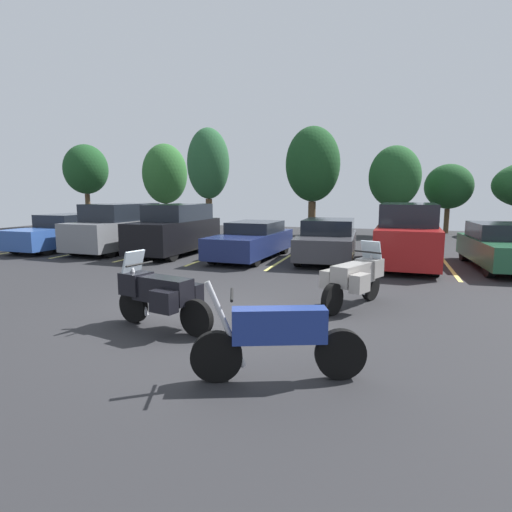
{
  "coord_description": "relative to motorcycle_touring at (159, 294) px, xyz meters",
  "views": [
    {
      "loc": [
        3.33,
        -7.17,
        2.37
      ],
      "look_at": [
        0.55,
        1.64,
        0.99
      ],
      "focal_mm": 29.59,
      "sensor_mm": 36.0,
      "label": 1
    }
  ],
  "objects": [
    {
      "name": "ground",
      "position": [
        0.45,
        0.82,
        -0.68
      ],
      "size": [
        44.0,
        44.0,
        0.1
      ],
      "primitive_type": "cube",
      "color": "#262628"
    },
    {
      "name": "motorcycle_touring",
      "position": [
        0.0,
        0.0,
        0.0
      ],
      "size": [
        2.08,
        1.0,
        1.35
      ],
      "color": "black",
      "rests_on": "ground"
    },
    {
      "name": "motorcycle_second",
      "position": [
        3.16,
        2.52,
        0.0
      ],
      "size": [
        1.26,
        2.07,
        1.34
      ],
      "color": "black",
      "rests_on": "ground"
    },
    {
      "name": "motorcycle_third",
      "position": [
        2.5,
        -1.41,
        -0.06
      ],
      "size": [
        2.14,
        0.95,
        1.31
      ],
      "color": "black",
      "rests_on": "ground"
    },
    {
      "name": "parking_stripes",
      "position": [
        -1.15,
        8.43,
        -0.62
      ],
      "size": [
        19.3,
        5.13,
        0.01
      ],
      "color": "#EAE066",
      "rests_on": "ground"
    },
    {
      "name": "car_blue",
      "position": [
        -9.42,
        8.19,
        0.08
      ],
      "size": [
        2.08,
        4.81,
        1.48
      ],
      "color": "#2D519E",
      "rests_on": "ground"
    },
    {
      "name": "car_grey",
      "position": [
        -6.77,
        8.38,
        0.33
      ],
      "size": [
        2.14,
        4.67,
        1.94
      ],
      "color": "slate",
      "rests_on": "ground"
    },
    {
      "name": "car_black",
      "position": [
        -4.11,
        8.29,
        0.33
      ],
      "size": [
        1.94,
        4.59,
        1.94
      ],
      "color": "black",
      "rests_on": "ground"
    },
    {
      "name": "car_navy",
      "position": [
        -0.98,
        8.24,
        0.02
      ],
      "size": [
        2.06,
        4.81,
        1.32
      ],
      "color": "navy",
      "rests_on": "ground"
    },
    {
      "name": "car_charcoal",
      "position": [
        1.74,
        8.59,
        0.08
      ],
      "size": [
        2.05,
        4.5,
        1.44
      ],
      "color": "#38383D",
      "rests_on": "ground"
    },
    {
      "name": "car_red",
      "position": [
        4.37,
        8.3,
        0.38
      ],
      "size": [
        2.0,
        4.87,
        2.03
      ],
      "color": "maroon",
      "rests_on": "ground"
    },
    {
      "name": "car_green",
      "position": [
        7.22,
        8.5,
        0.07
      ],
      "size": [
        2.07,
        4.64,
        1.42
      ],
      "color": "#235638",
      "rests_on": "ground"
    },
    {
      "name": "tree_far_right",
      "position": [
        -16.68,
        18.78,
        3.37
      ],
      "size": [
        3.03,
        3.03,
        5.73
      ],
      "color": "#4C3823",
      "rests_on": "ground"
    },
    {
      "name": "tree_center_right",
      "position": [
        3.98,
        18.48,
        2.62
      ],
      "size": [
        2.8,
        2.8,
        4.95
      ],
      "color": "#4C3823",
      "rests_on": "ground"
    },
    {
      "name": "tree_left",
      "position": [
        -0.46,
        17.75,
        3.33
      ],
      "size": [
        3.06,
        3.06,
        6.07
      ],
      "color": "#4C3823",
      "rests_on": "ground"
    },
    {
      "name": "tree_rear",
      "position": [
        7.03,
        20.91,
        2.11
      ],
      "size": [
        2.72,
        2.72,
        4.05
      ],
      "color": "#4C3823",
      "rests_on": "ground"
    },
    {
      "name": "tree_center",
      "position": [
        -6.47,
        16.84,
        3.42
      ],
      "size": [
        2.47,
        2.47,
        6.13
      ],
      "color": "#4C3823",
      "rests_on": "ground"
    },
    {
      "name": "tree_right",
      "position": [
        -11.22,
        20.14,
        3.05
      ],
      "size": [
        3.08,
        3.08,
        5.74
      ],
      "color": "#4C3823",
      "rests_on": "ground"
    }
  ]
}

